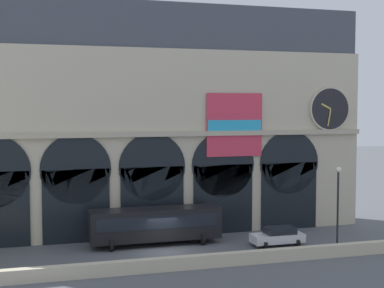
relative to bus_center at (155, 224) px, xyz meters
name	(u,v)px	position (x,y,z in m)	size (l,w,h in m)	color
ground_plane	(166,252)	(0.34, -2.39, -1.78)	(200.00, 200.00, 0.00)	#54565B
quay_parapet_wall	(183,263)	(0.34, -7.57, -1.31)	(90.00, 0.70, 0.95)	beige
station_building	(147,123)	(0.37, 4.76, 8.32)	(41.00, 4.70, 20.91)	beige
bus_center	(155,224)	(0.00, 0.00, 0.00)	(11.00, 3.25, 3.10)	black
car_mideast	(278,236)	(9.82, -3.10, -0.98)	(4.40, 2.22, 1.55)	white
street_lamp_quayside	(338,198)	(13.22, -6.77, 2.63)	(0.44, 0.44, 6.90)	black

